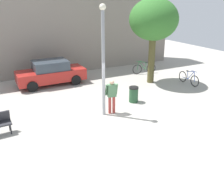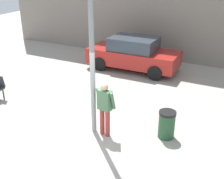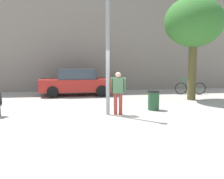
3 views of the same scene
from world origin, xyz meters
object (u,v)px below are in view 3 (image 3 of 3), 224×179
at_px(plaza_tree, 194,23).
at_px(bicycle_green, 190,88).
at_px(person_by_lamppost, 118,90).
at_px(trash_bin, 154,100).
at_px(parked_car_red, 77,82).
at_px(lamppost, 108,42).

height_order(plaza_tree, bicycle_green, plaza_tree).
bearing_deg(person_by_lamppost, trash_bin, 22.89).
bearing_deg(parked_car_red, bicycle_green, -5.56).
bearing_deg(lamppost, plaza_tree, 31.87).
relative_size(person_by_lamppost, plaza_tree, 0.32).
height_order(lamppost, bicycle_green, lamppost).
xyz_separation_m(person_by_lamppost, bicycle_green, (5.21, 4.92, -0.58)).
relative_size(lamppost, parked_car_red, 1.18).
bearing_deg(plaza_tree, person_by_lamppost, -145.53).
bearing_deg(lamppost, trash_bin, 17.81).
bearing_deg(trash_bin, person_by_lamppost, -157.11).
distance_m(plaza_tree, trash_bin, 5.06).
bearing_deg(parked_car_red, lamppost, -79.07).
height_order(person_by_lamppost, bicycle_green, person_by_lamppost).
xyz_separation_m(lamppost, person_by_lamppost, (0.40, -0.04, -1.84)).
xyz_separation_m(person_by_lamppost, trash_bin, (1.66, 0.70, -0.54)).
relative_size(person_by_lamppost, parked_car_red, 0.40).
relative_size(lamppost, plaza_tree, 0.94).
bearing_deg(person_by_lamppost, parked_car_red, 104.75).
relative_size(bicycle_green, parked_car_red, 0.42).
relative_size(person_by_lamppost, bicycle_green, 0.94).
xyz_separation_m(person_by_lamppost, plaza_tree, (4.43, 3.04, 2.98)).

